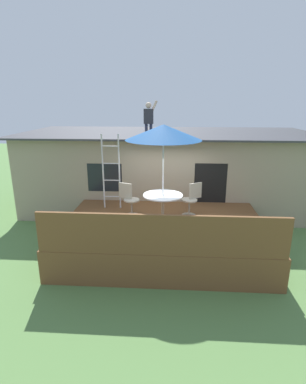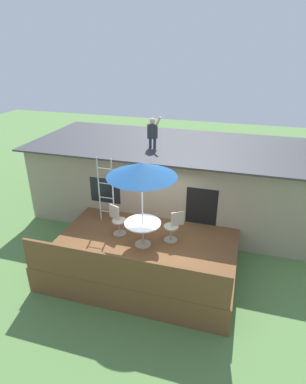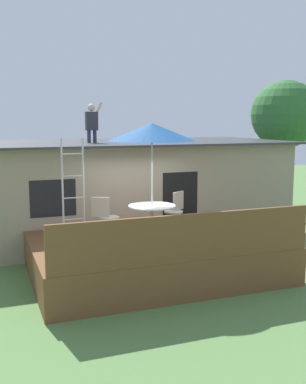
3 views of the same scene
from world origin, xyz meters
name	(u,v)px [view 3 (image 3 of 3)]	position (x,y,z in m)	size (l,w,h in m)	color
ground_plane	(152,272)	(0.00, 0.00, 0.00)	(40.00, 40.00, 0.00)	#567F42
house	(109,189)	(0.00, 3.60, 1.40)	(10.50, 4.50, 2.79)	gray
deck	(152,255)	(0.00, 0.00, 0.40)	(5.30, 3.94, 0.80)	brown
deck_railing	(188,238)	(0.00, -1.92, 1.25)	(5.20, 0.08, 0.90)	brown
patio_table	(152,212)	(-0.03, -0.08, 1.39)	(1.04, 1.04, 0.74)	#A59E8C
patio_umbrella	(152,132)	(-0.03, -0.08, 3.15)	(1.90, 1.90, 2.54)	silver
step_ladder	(73,187)	(-1.57, 0.91, 1.90)	(0.52, 0.04, 2.20)	silver
person_figure	(92,120)	(-0.63, 2.96, 3.40)	(0.47, 0.20, 1.11)	#33384C
patio_chair_left	(106,218)	(-0.97, 0.31, 1.26)	(0.60, 0.44, 0.92)	#A59E8C
patio_chair_right	(175,212)	(0.75, 0.43, 1.26)	(0.57, 0.46, 0.92)	#A59E8C
backyard_tree	(285,115)	(6.28, 3.88, 3.56)	(2.30, 2.30, 4.75)	brown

